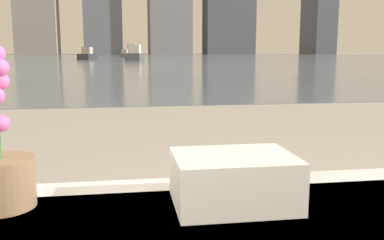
{
  "coord_description": "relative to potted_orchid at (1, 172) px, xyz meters",
  "views": [
    {
      "loc": [
        -0.41,
        -0.16,
        0.93
      ],
      "look_at": [
        -0.07,
        2.06,
        0.57
      ],
      "focal_mm": 40.0,
      "sensor_mm": 36.0,
      "label": 1
    }
  ],
  "objects": [
    {
      "name": "potted_orchid",
      "position": [
        0.0,
        0.0,
        0.0
      ],
      "size": [
        0.15,
        0.15,
        0.37
      ],
      "color": "#8C6B4C",
      "rests_on": "bathtub"
    },
    {
      "name": "towel_stack",
      "position": [
        0.53,
        -0.06,
        -0.03
      ],
      "size": [
        0.28,
        0.22,
        0.12
      ],
      "color": "silver",
      "rests_on": "bathtub"
    },
    {
      "name": "harbor_water",
      "position": [
        0.7,
        61.15,
        -0.65
      ],
      "size": [
        180.0,
        110.0,
        0.01
      ],
      "color": "slate",
      "rests_on": "ground_plane"
    },
    {
      "name": "harbor_boat_0",
      "position": [
        -3.68,
        46.31,
        -0.18
      ],
      "size": [
        1.88,
        3.7,
        1.32
      ],
      "color": "#2D2D33",
      "rests_on": "harbor_water"
    },
    {
      "name": "harbor_boat_1",
      "position": [
        0.26,
        65.5,
        -0.23
      ],
      "size": [
        1.65,
        3.33,
        1.19
      ],
      "color": "#4C4C51",
      "rests_on": "harbor_water"
    },
    {
      "name": "harbor_boat_2",
      "position": [
        1.55,
        78.64,
        0.1
      ],
      "size": [
        2.82,
        5.91,
        2.13
      ],
      "color": "#335647",
      "rests_on": "harbor_water"
    },
    {
      "name": "harbor_boat_5",
      "position": [
        1.25,
        41.02,
        -0.12
      ],
      "size": [
        2.02,
        4.17,
        1.5
      ],
      "color": "#4C4C51",
      "rests_on": "harbor_water"
    },
    {
      "name": "skyline_tower_2",
      "position": [
        -5.18,
        117.15,
        11.05
      ],
      "size": [
        9.91,
        7.2,
        23.4
      ],
      "color": "slate",
      "rests_on": "ground_plane"
    }
  ]
}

